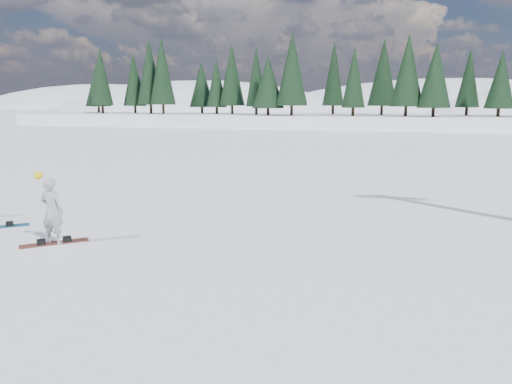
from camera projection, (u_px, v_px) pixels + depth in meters
ground at (34, 231)px, 12.65m from camera, size 420.00×420.00×0.00m
alpine_backdrop at (358, 146)px, 196.10m from camera, size 412.50×227.00×53.20m
snowboarder_woman at (52, 210)px, 11.40m from camera, size 0.58×0.40×1.70m
snowboard_woman at (54, 243)px, 11.54m from camera, size 1.26×1.26×0.03m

